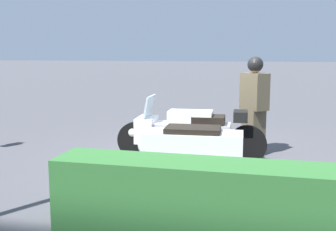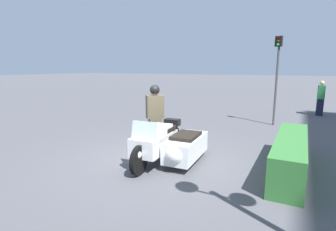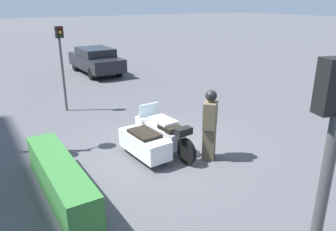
# 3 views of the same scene
# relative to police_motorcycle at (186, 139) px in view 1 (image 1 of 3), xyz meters

# --- Properties ---
(ground_plane) EXTENTS (160.00, 160.00, 0.00)m
(ground_plane) POSITION_rel_police_motorcycle_xyz_m (-0.12, -0.48, -0.47)
(ground_plane) COLOR #4C4C51
(police_motorcycle) EXTENTS (2.68, 1.34, 1.16)m
(police_motorcycle) POSITION_rel_police_motorcycle_xyz_m (0.00, 0.00, 0.00)
(police_motorcycle) COLOR black
(police_motorcycle) RESTS_ON ground
(officer_rider) EXTENTS (0.57, 0.58, 1.85)m
(officer_rider) POSITION_rel_police_motorcycle_xyz_m (-1.08, -1.10, 0.50)
(officer_rider) COLOR brown
(officer_rider) RESTS_ON ground
(hedge_bush_curbside) EXTENTS (3.39, 0.64, 0.79)m
(hedge_bush_curbside) POSITION_rel_police_motorcycle_xyz_m (-0.80, 2.65, -0.08)
(hedge_bush_curbside) COLOR #337033
(hedge_bush_curbside) RESTS_ON ground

